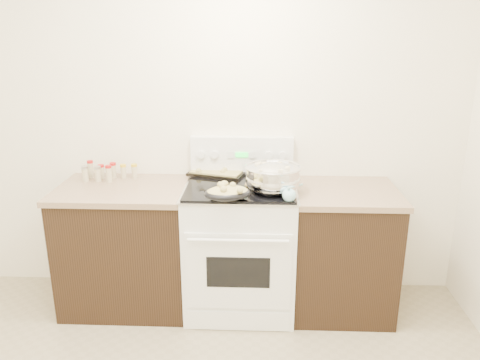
{
  "coord_description": "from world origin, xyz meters",
  "views": [
    {
      "loc": [
        0.47,
        -1.66,
        1.97
      ],
      "look_at": [
        0.35,
        1.37,
        1.0
      ],
      "focal_mm": 35.0,
      "sensor_mm": 36.0,
      "label": 1
    }
  ],
  "objects": [
    {
      "name": "kitchen_range",
      "position": [
        0.35,
        1.42,
        0.49
      ],
      "size": [
        0.78,
        0.73,
        1.22
      ],
      "color": "white",
      "rests_on": "ground"
    },
    {
      "name": "baking_sheet",
      "position": [
        0.17,
        1.7,
        0.96
      ],
      "size": [
        0.47,
        0.39,
        0.06
      ],
      "color": "black",
      "rests_on": "kitchen_range"
    },
    {
      "name": "counter_right",
      "position": [
        1.08,
        1.43,
        0.46
      ],
      "size": [
        0.73,
        0.67,
        0.92
      ],
      "color": "black",
      "rests_on": "ground"
    },
    {
      "name": "blue_ladle",
      "position": [
        0.68,
        1.15,
        0.98
      ],
      "size": [
        0.15,
        0.28,
        0.11
      ],
      "color": "#9AD8E6",
      "rests_on": "kitchen_range"
    },
    {
      "name": "mixing_bowl",
      "position": [
        0.57,
        1.33,
        1.03
      ],
      "size": [
        0.41,
        0.41,
        0.22
      ],
      "color": "silver",
      "rests_on": "kitchen_range"
    },
    {
      "name": "spice_jars",
      "position": [
        -0.65,
        1.59,
        0.98
      ],
      "size": [
        0.38,
        0.15,
        0.13
      ],
      "color": "#BFB28C",
      "rests_on": "counter_left"
    },
    {
      "name": "counter_left",
      "position": [
        -0.48,
        1.43,
        0.46
      ],
      "size": [
        0.93,
        0.67,
        0.92
      ],
      "color": "black",
      "rests_on": "ground"
    },
    {
      "name": "room_shell",
      "position": [
        0.0,
        0.0,
        1.7
      ],
      "size": [
        4.1,
        3.6,
        2.75
      ],
      "color": "white",
      "rests_on": "ground"
    },
    {
      "name": "wooden_spoon",
      "position": [
        0.41,
        1.44,
        0.95
      ],
      "size": [
        0.06,
        0.28,
        0.04
      ],
      "color": "tan",
      "rests_on": "kitchen_range"
    },
    {
      "name": "roasting_pan",
      "position": [
        0.28,
        1.14,
        0.99
      ],
      "size": [
        0.34,
        0.28,
        0.11
      ],
      "color": "black",
      "rests_on": "kitchen_range"
    }
  ]
}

